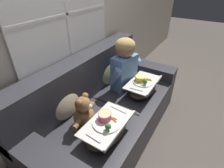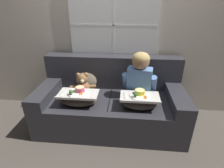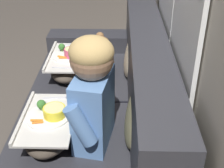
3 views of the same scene
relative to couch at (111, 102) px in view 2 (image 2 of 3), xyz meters
The scene contains 9 objects.
ground_plane 0.34m from the couch, 90.00° to the right, with size 14.00×14.00×0.00m, color #4C443D.
wall_back_with_window 1.07m from the couch, 90.00° to the left, with size 8.00×0.08×2.60m.
couch is the anchor object (origin of this frame).
throw_pillow_behind_child 0.52m from the couch, 28.27° to the left, with size 0.38×0.18×0.39m.
throw_pillow_behind_teddy 0.52m from the couch, 151.73° to the left, with size 0.36×0.17×0.38m.
child_figure 0.60m from the couch, ahead, with size 0.46×0.25×0.62m.
teddy_bear 0.46m from the couch, behind, with size 0.36×0.25×0.33m.
lap_tray_child 0.51m from the couch, 36.27° to the right, with size 0.47×0.29×0.23m.
lap_tray_teddy 0.51m from the couch, 143.71° to the right, with size 0.49×0.29×0.23m.
Camera 2 is at (0.22, -2.06, 1.63)m, focal length 28.00 mm.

